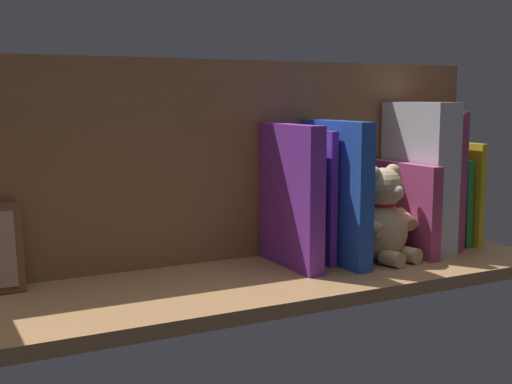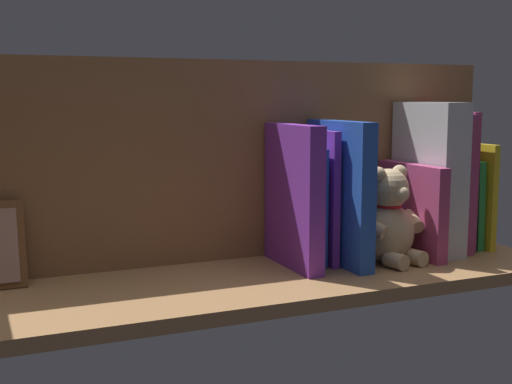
# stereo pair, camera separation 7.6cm
# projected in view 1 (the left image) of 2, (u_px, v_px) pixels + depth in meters

# --- Properties ---
(ground_plane) EXTENTS (1.09, 0.31, 0.02)m
(ground_plane) POSITION_uv_depth(u_px,v_px,m) (256.00, 282.00, 1.12)
(ground_plane) COLOR #A87A4C
(shelf_back_panel) EXTENTS (1.09, 0.02, 0.36)m
(shelf_back_panel) POSITION_uv_depth(u_px,v_px,m) (222.00, 161.00, 1.21)
(shelf_back_panel) COLOR olive
(shelf_back_panel) RESTS_ON ground_plane
(book_0) EXTENTS (0.01, 0.14, 0.20)m
(book_0) POSITION_uv_depth(u_px,v_px,m) (456.00, 192.00, 1.37)
(book_0) COLOR yellow
(book_0) RESTS_ON ground_plane
(book_1) EXTENTS (0.02, 0.13, 0.17)m
(book_1) POSITION_uv_depth(u_px,v_px,m) (446.00, 200.00, 1.37)
(book_1) COLOR green
(book_1) RESTS_ON ground_plane
(book_2) EXTENTS (0.01, 0.13, 0.27)m
(book_2) POSITION_uv_depth(u_px,v_px,m) (440.00, 178.00, 1.35)
(book_2) COLOR #B23F72
(book_2) RESTS_ON ground_plane
(book_3) EXTENTS (0.02, 0.15, 0.26)m
(book_3) POSITION_uv_depth(u_px,v_px,m) (434.00, 180.00, 1.33)
(book_3) COLOR #B23F72
(book_3) RESTS_ON ground_plane
(dictionary_thick_white) EXTENTS (0.06, 0.17, 0.28)m
(dictionary_thick_white) POSITION_uv_depth(u_px,v_px,m) (419.00, 176.00, 1.30)
(dictionary_thick_white) COLOR silver
(dictionary_thick_white) RESTS_ON ground_plane
(book_4) EXTENTS (0.02, 0.19, 0.17)m
(book_4) POSITION_uv_depth(u_px,v_px,m) (403.00, 208.00, 1.28)
(book_4) COLOR #B23F72
(book_4) RESTS_ON ground_plane
(teddy_bear) EXTENTS (0.14, 0.12, 0.17)m
(teddy_bear) POSITION_uv_depth(u_px,v_px,m) (383.00, 219.00, 1.21)
(teddy_bear) COLOR #D1B284
(teddy_bear) RESTS_ON ground_plane
(book_5) EXTENTS (0.03, 0.19, 0.25)m
(book_5) POSITION_uv_depth(u_px,v_px,m) (335.00, 192.00, 1.20)
(book_5) COLOR blue
(book_5) RESTS_ON ground_plane
(book_6) EXTENTS (0.01, 0.14, 0.24)m
(book_6) POSITION_uv_depth(u_px,v_px,m) (313.00, 196.00, 1.21)
(book_6) COLOR purple
(book_6) RESTS_ON ground_plane
(book_7) EXTENTS (0.03, 0.13, 0.21)m
(book_7) POSITION_uv_depth(u_px,v_px,m) (300.00, 204.00, 1.21)
(book_7) COLOR blue
(book_7) RESTS_ON ground_plane
(book_8) EXTENTS (0.03, 0.18, 0.25)m
(book_8) POSITION_uv_depth(u_px,v_px,m) (291.00, 196.00, 1.17)
(book_8) COLOR purple
(book_8) RESTS_ON ground_plane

